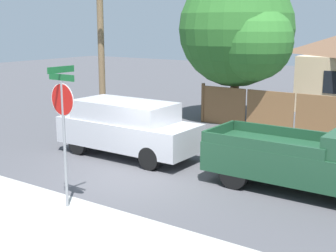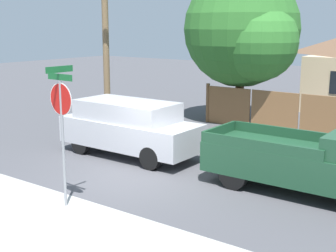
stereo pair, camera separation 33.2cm
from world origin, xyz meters
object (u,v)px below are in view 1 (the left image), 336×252
at_px(oak_tree, 240,32).
at_px(red_suv, 127,127).
at_px(orange_pickup, 313,161).
at_px(stop_sign, 63,113).

xyz_separation_m(oak_tree, red_suv, (-0.48, -7.34, -3.08)).
xyz_separation_m(orange_pickup, stop_sign, (-4.64, -4.38, 1.46)).
xyz_separation_m(red_suv, stop_sign, (1.71, -4.38, 1.34)).
bearing_deg(red_suv, stop_sign, -68.67).
bearing_deg(red_suv, orange_pickup, 0.00).
relative_size(oak_tree, orange_pickup, 1.28).
bearing_deg(orange_pickup, stop_sign, -136.64).
distance_m(oak_tree, stop_sign, 11.91).
height_order(red_suv, orange_pickup, red_suv).
height_order(oak_tree, stop_sign, oak_tree).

